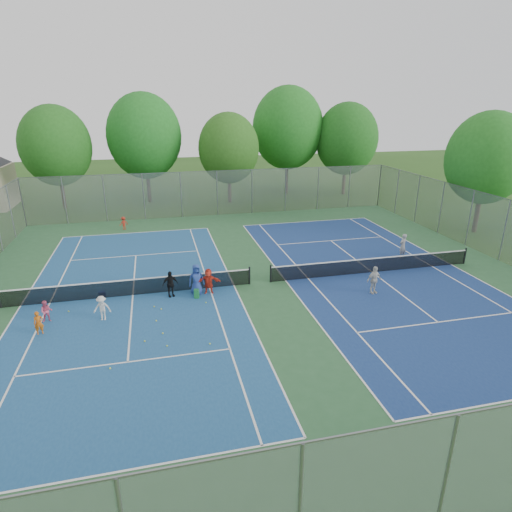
% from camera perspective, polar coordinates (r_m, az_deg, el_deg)
% --- Properties ---
extents(ground, '(120.00, 120.00, 0.00)m').
position_cam_1_polar(ground, '(24.37, 0.55, -3.65)').
color(ground, '#264D18').
rests_on(ground, ground).
extents(court_pad, '(32.00, 32.00, 0.01)m').
position_cam_1_polar(court_pad, '(24.37, 0.55, -3.64)').
color(court_pad, '#2A5933').
rests_on(court_pad, ground).
extents(court_left, '(10.97, 23.77, 0.01)m').
position_cam_1_polar(court_left, '(23.81, -16.10, -5.04)').
color(court_left, navy).
rests_on(court_left, court_pad).
extents(court_right, '(10.97, 23.77, 0.01)m').
position_cam_1_polar(court_right, '(26.80, 15.24, -2.11)').
color(court_right, navy).
rests_on(court_right, court_pad).
extents(net_left, '(12.87, 0.10, 0.91)m').
position_cam_1_polar(net_left, '(23.63, -16.20, -4.07)').
color(net_left, black).
rests_on(net_left, ground).
extents(net_right, '(12.87, 0.10, 0.91)m').
position_cam_1_polar(net_right, '(26.65, 15.32, -1.23)').
color(net_right, black).
rests_on(net_right, ground).
extents(fence_north, '(32.00, 0.10, 4.00)m').
position_cam_1_polar(fence_north, '(38.84, -5.20, 8.33)').
color(fence_north, gray).
rests_on(fence_north, ground).
extents(fence_south, '(32.00, 0.10, 4.00)m').
position_cam_1_polar(fence_south, '(11.02, 23.66, -26.83)').
color(fence_south, gray).
rests_on(fence_south, ground).
extents(fence_east, '(0.10, 32.00, 4.00)m').
position_cam_1_polar(fence_east, '(31.43, 30.21, 2.90)').
color(fence_east, gray).
rests_on(fence_east, ground).
extents(tree_nw, '(6.40, 6.40, 9.58)m').
position_cam_1_polar(tree_nw, '(44.68, -25.16, 13.16)').
color(tree_nw, '#443326').
rests_on(tree_nw, ground).
extents(tree_nl, '(7.20, 7.20, 10.69)m').
position_cam_1_polar(tree_nl, '(44.79, -14.67, 15.20)').
color(tree_nl, '#443326').
rests_on(tree_nl, ground).
extents(tree_nc, '(6.00, 6.00, 8.85)m').
position_cam_1_polar(tree_nc, '(43.53, -3.66, 14.14)').
color(tree_nc, '#443326').
rests_on(tree_nc, ground).
extents(tree_nr, '(7.60, 7.60, 11.42)m').
position_cam_1_polar(tree_nr, '(47.97, 4.26, 16.63)').
color(tree_nr, '#443326').
rests_on(tree_nr, ground).
extents(tree_ne, '(6.60, 6.60, 9.77)m').
position_cam_1_polar(tree_ne, '(48.36, 12.01, 15.02)').
color(tree_ne, '#443326').
rests_on(tree_ne, ground).
extents(tree_side_e, '(6.00, 6.00, 9.20)m').
position_cam_1_polar(tree_side_e, '(37.12, 28.42, 11.40)').
color(tree_side_e, '#443326').
rests_on(tree_side_e, ground).
extents(ball_crate, '(0.40, 0.40, 0.27)m').
position_cam_1_polar(ball_crate, '(24.19, -19.83, -4.76)').
color(ball_crate, '#173AAF').
rests_on(ball_crate, ground).
extents(ball_hopper, '(0.30, 0.30, 0.49)m').
position_cam_1_polar(ball_hopper, '(22.72, -7.93, -5.01)').
color(ball_hopper, '#238339').
rests_on(ball_hopper, ground).
extents(student_a, '(0.46, 0.36, 1.10)m').
position_cam_1_polar(student_a, '(21.33, -26.99, -7.98)').
color(student_a, '#C15812').
rests_on(student_a, ground).
extents(student_b, '(0.55, 0.45, 1.07)m').
position_cam_1_polar(student_b, '(22.32, -26.15, -6.65)').
color(student_b, '#D35273').
rests_on(student_b, ground).
extents(student_c, '(0.84, 0.54, 1.23)m').
position_cam_1_polar(student_c, '(21.45, -19.84, -6.56)').
color(student_c, beige).
rests_on(student_c, ground).
extents(student_d, '(0.90, 0.57, 1.43)m').
position_cam_1_polar(student_d, '(22.93, -11.37, -3.69)').
color(student_d, black).
rests_on(student_d, ground).
extents(student_e, '(0.85, 0.57, 1.69)m').
position_cam_1_polar(student_e, '(22.94, -7.95, -3.11)').
color(student_e, navy).
rests_on(student_e, ground).
extents(student_f, '(1.36, 0.66, 1.41)m').
position_cam_1_polar(student_f, '(23.01, -6.35, -3.36)').
color(student_f, red).
rests_on(student_f, ground).
extents(child_far_baseline, '(0.79, 0.63, 1.07)m').
position_cam_1_polar(child_far_baseline, '(36.05, -17.23, 4.20)').
color(child_far_baseline, '#A12617').
rests_on(child_far_baseline, ground).
extents(instructor, '(0.71, 0.60, 1.65)m').
position_cam_1_polar(instructor, '(29.62, 18.98, 1.27)').
color(instructor, gray).
rests_on(instructor, ground).
extents(teen_court_b, '(0.97, 0.58, 1.54)m').
position_cam_1_polar(teen_court_b, '(23.70, 15.45, -3.10)').
color(teen_court_b, beige).
rests_on(teen_court_b, ground).
extents(tennis_ball_0, '(0.07, 0.07, 0.07)m').
position_cam_1_polar(tennis_ball_0, '(21.87, -12.52, -6.96)').
color(tennis_ball_0, yellow).
rests_on(tennis_ball_0, ground).
extents(tennis_ball_1, '(0.07, 0.07, 0.07)m').
position_cam_1_polar(tennis_ball_1, '(22.16, -6.69, -6.22)').
color(tennis_ball_1, '#C0DE33').
rests_on(tennis_ball_1, ground).
extents(tennis_ball_2, '(0.07, 0.07, 0.07)m').
position_cam_1_polar(tennis_ball_2, '(20.83, -13.15, -8.44)').
color(tennis_ball_2, '#E5EE37').
rests_on(tennis_ball_2, ground).
extents(tennis_ball_3, '(0.07, 0.07, 0.07)m').
position_cam_1_polar(tennis_ball_3, '(22.19, -13.43, -6.63)').
color(tennis_ball_3, gold).
rests_on(tennis_ball_3, ground).
extents(tennis_ball_4, '(0.07, 0.07, 0.07)m').
position_cam_1_polar(tennis_ball_4, '(17.96, -18.87, -14.03)').
color(tennis_ball_4, '#E1EF37').
rests_on(tennis_ball_4, ground).
extents(tennis_ball_5, '(0.07, 0.07, 0.07)m').
position_cam_1_polar(tennis_ball_5, '(19.33, -14.63, -10.97)').
color(tennis_ball_5, '#BDCC2F').
rests_on(tennis_ball_5, ground).
extents(tennis_ball_6, '(0.07, 0.07, 0.07)m').
position_cam_1_polar(tennis_ball_6, '(18.64, -6.17, -11.61)').
color(tennis_ball_6, '#C6E535').
rests_on(tennis_ball_6, ground).
extents(tennis_ball_7, '(0.07, 0.07, 0.07)m').
position_cam_1_polar(tennis_ball_7, '(18.78, -11.77, -11.70)').
color(tennis_ball_7, '#C0DF34').
rests_on(tennis_ball_7, ground).
extents(tennis_ball_8, '(0.07, 0.07, 0.07)m').
position_cam_1_polar(tennis_ball_8, '(19.73, -12.32, -10.08)').
color(tennis_ball_8, '#C7DB33').
rests_on(tennis_ball_8, ground).
extents(tennis_ball_9, '(0.07, 0.07, 0.07)m').
position_cam_1_polar(tennis_ball_9, '(23.05, -23.70, -6.81)').
color(tennis_ball_9, '#CDDE33').
rests_on(tennis_ball_9, ground).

